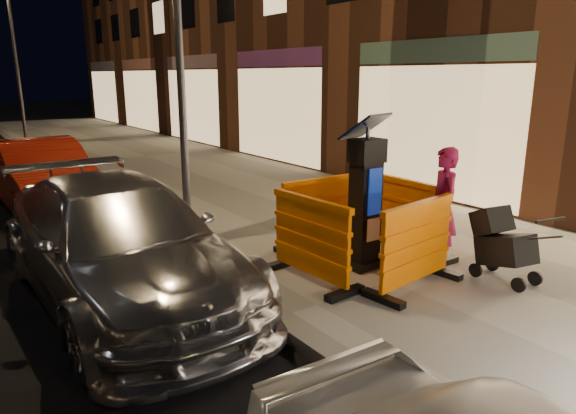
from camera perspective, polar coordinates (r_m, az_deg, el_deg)
ground_plane at (r=6.01m, az=-0.72°, el=-13.32°), size 120.00×120.00×0.00m
sidewalk at (r=7.92m, az=17.54°, el=-6.37°), size 6.00×60.00×0.15m
kerb at (r=5.97m, az=-0.73°, el=-12.68°), size 0.30×60.00×0.15m
parking_kiosk at (r=7.17m, az=8.59°, el=1.13°), size 0.66×0.66×2.03m
barrier_front at (r=6.67m, az=14.10°, el=-4.19°), size 1.52×0.77×1.13m
barrier_back at (r=7.97m, az=3.75°, el=-0.73°), size 1.47×0.63×1.13m
barrier_kerbside at (r=6.69m, az=2.54°, el=-3.70°), size 0.69×1.49×1.13m
barrier_bldgside at (r=7.95m, az=13.42°, el=-1.13°), size 0.61×1.46×1.13m
car_silver at (r=7.08m, az=-17.74°, el=-9.57°), size 2.21×5.25×1.51m
car_red at (r=12.27m, az=-25.28°, el=-0.15°), size 1.74×4.53×1.47m
man at (r=7.53m, az=16.76°, el=-0.01°), size 0.67×0.74×1.70m
stroller at (r=7.31m, az=23.07°, el=-4.02°), size 0.64×0.85×0.96m
street_lamp_mid at (r=8.08m, az=-11.98°, el=16.64°), size 0.12×0.12×6.00m
street_lamp_far at (r=22.62m, az=-27.91°, el=13.72°), size 0.12×0.12×6.00m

